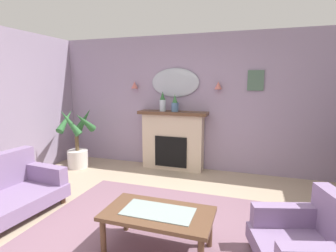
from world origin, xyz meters
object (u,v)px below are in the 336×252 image
at_px(coffee_table, 158,217).
at_px(wall_sconce_left, 135,85).
at_px(armchair_beside_couch, 313,241).
at_px(potted_plant_corner_palm, 77,141).
at_px(mantel_vase_left, 163,102).
at_px(fireplace, 173,141).
at_px(mantel_vase_centre, 175,104).
at_px(wall_sconce_right, 218,85).
at_px(wall_mirror, 175,83).
at_px(framed_picture, 256,80).

bearing_deg(coffee_table, wall_sconce_left, 119.31).
height_order(armchair_beside_couch, potted_plant_corner_palm, potted_plant_corner_palm).
bearing_deg(mantel_vase_left, fireplace, 8.06).
relative_size(mantel_vase_left, mantel_vase_centre, 1.15).
distance_m(wall_sconce_right, potted_plant_corner_palm, 2.99).
bearing_deg(potted_plant_corner_palm, coffee_table, -39.01).
height_order(mantel_vase_centre, wall_sconce_right, wall_sconce_right).
bearing_deg(wall_mirror, fireplace, -90.00).
bearing_deg(mantel_vase_left, wall_sconce_right, 6.52).
height_order(mantel_vase_left, mantel_vase_centre, mantel_vase_left).
height_order(mantel_vase_left, armchair_beside_couch, mantel_vase_left).
height_order(mantel_vase_left, potted_plant_corner_palm, mantel_vase_left).
distance_m(wall_sconce_right, framed_picture, 0.66).
relative_size(mantel_vase_left, coffee_table, 0.35).
bearing_deg(wall_mirror, framed_picture, 0.38).
distance_m(mantel_vase_centre, wall_mirror, 0.45).
bearing_deg(potted_plant_corner_palm, wall_mirror, 20.01).
xyz_separation_m(wall_mirror, wall_sconce_right, (0.85, -0.05, -0.05)).
xyz_separation_m(mantel_vase_centre, armchair_beside_couch, (2.02, -2.34, -0.99)).
bearing_deg(coffee_table, armchair_beside_couch, 6.92).
relative_size(mantel_vase_centre, potted_plant_corner_palm, 0.27).
height_order(fireplace, wall_mirror, wall_mirror).
bearing_deg(coffee_table, wall_mirror, 103.19).
bearing_deg(potted_plant_corner_palm, wall_sconce_left, 31.92).
bearing_deg(fireplace, framed_picture, 5.77).
height_order(wall_mirror, framed_picture, wall_mirror).
bearing_deg(armchair_beside_couch, fireplace, 131.10).
relative_size(coffee_table, potted_plant_corner_palm, 0.90).
relative_size(wall_sconce_left, potted_plant_corner_palm, 0.11).
bearing_deg(wall_sconce_right, mantel_vase_centre, -171.47).
relative_size(armchair_beside_couch, potted_plant_corner_palm, 0.83).
xyz_separation_m(wall_mirror, coffee_table, (0.63, -2.68, -1.33)).
xyz_separation_m(fireplace, armchair_beside_couch, (2.07, -2.37, -0.27)).
bearing_deg(framed_picture, fireplace, -174.23).
distance_m(fireplace, wall_sconce_left, 1.38).
height_order(mantel_vase_left, coffee_table, mantel_vase_left).
bearing_deg(potted_plant_corner_palm, wall_sconce_right, 13.01).
bearing_deg(wall_sconce_right, wall_sconce_left, 180.00).
bearing_deg(mantel_vase_centre, wall_mirror, 106.39).
height_order(wall_sconce_right, coffee_table, wall_sconce_right).
distance_m(wall_sconce_right, armchair_beside_couch, 3.06).
bearing_deg(wall_sconce_right, coffee_table, -94.79).
distance_m(wall_sconce_left, framed_picture, 2.35).
xyz_separation_m(mantel_vase_left, mantel_vase_centre, (0.25, 0.00, -0.03)).
bearing_deg(wall_sconce_left, potted_plant_corner_palm, -148.08).
height_order(mantel_vase_centre, wall_sconce_left, wall_sconce_left).
bearing_deg(wall_sconce_right, armchair_beside_couch, -63.70).
bearing_deg(fireplace, mantel_vase_left, -171.94).
relative_size(wall_mirror, wall_sconce_right, 6.86).
xyz_separation_m(mantel_vase_left, wall_mirror, (0.20, 0.17, 0.38)).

